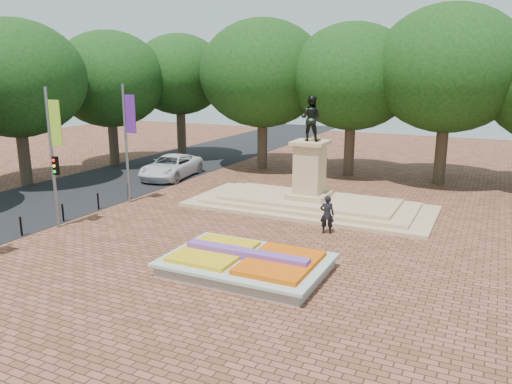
{
  "coord_description": "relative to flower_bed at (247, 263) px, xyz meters",
  "views": [
    {
      "loc": [
        9.35,
        -18.43,
        7.78
      ],
      "look_at": [
        -0.52,
        2.05,
        2.2
      ],
      "focal_mm": 35.0,
      "sensor_mm": 36.0,
      "label": 1
    }
  ],
  "objects": [
    {
      "name": "tree_row_back",
      "position": [
        1.31,
        20.0,
        6.29
      ],
      "size": [
        44.8,
        8.8,
        10.43
      ],
      "color": "#3D2F21",
      "rests_on": "ground"
    },
    {
      "name": "monument",
      "position": [
        -1.03,
        10.0,
        0.5
      ],
      "size": [
        14.0,
        6.0,
        6.4
      ],
      "color": "tan",
      "rests_on": "ground"
    },
    {
      "name": "banner_poles",
      "position": [
        -11.1,
        0.69,
        3.5
      ],
      "size": [
        0.88,
        11.17,
        7.0
      ],
      "color": "slate",
      "rests_on": "ground"
    },
    {
      "name": "asphalt_street",
      "position": [
        -16.03,
        7.0,
        -0.37
      ],
      "size": [
        9.0,
        90.0,
        0.02
      ],
      "primitive_type": "cube",
      "color": "black",
      "rests_on": "ground"
    },
    {
      "name": "ground",
      "position": [
        -1.03,
        2.0,
        -0.38
      ],
      "size": [
        90.0,
        90.0,
        0.0
      ],
      "primitive_type": "plane",
      "color": "brown",
      "rests_on": "ground"
    },
    {
      "name": "bollard_row",
      "position": [
        -11.73,
        0.5,
        0.15
      ],
      "size": [
        0.12,
        13.12,
        0.98
      ],
      "color": "black",
      "rests_on": "ground"
    },
    {
      "name": "flower_bed",
      "position": [
        0.0,
        0.0,
        0.0
      ],
      "size": [
        6.3,
        4.3,
        0.91
      ],
      "color": "gray",
      "rests_on": "ground"
    },
    {
      "name": "van",
      "position": [
        -13.03,
        13.42,
        0.46
      ],
      "size": [
        3.5,
        6.33,
        1.68
      ],
      "primitive_type": "imported",
      "rotation": [
        0.0,
        0.0,
        0.12
      ],
      "color": "silver",
      "rests_on": "ground"
    },
    {
      "name": "tree_row_street",
      "position": [
        -20.53,
        6.67,
        6.01
      ],
      "size": [
        8.4,
        25.4,
        9.98
      ],
      "color": "#3D2F21",
      "rests_on": "ground"
    },
    {
      "name": "pedestrian",
      "position": [
        1.35,
        5.98,
        0.58
      ],
      "size": [
        0.79,
        0.61,
        1.92
      ],
      "primitive_type": "imported",
      "rotation": [
        0.0,
        0.0,
        3.38
      ],
      "color": "black",
      "rests_on": "ground"
    }
  ]
}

